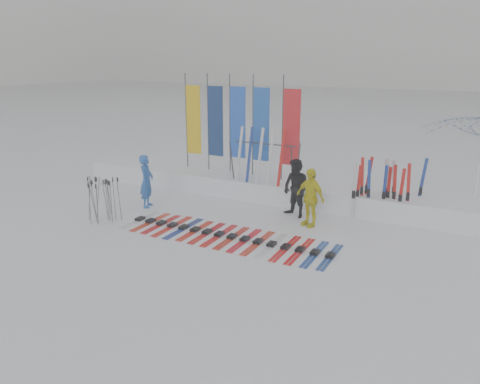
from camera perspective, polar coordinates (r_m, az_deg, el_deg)
The scene contains 11 objects.
ground at distance 11.02m, azimuth -4.78°, elevation -6.94°, with size 120.00×120.00×0.00m, color white.
snow_bank at distance 14.79m, azimuth 4.65°, elevation 0.37°, with size 14.00×1.60×0.60m, color white.
person_blue at distance 14.05m, azimuth -11.32°, elevation 1.31°, with size 0.57×0.38×1.57m, color #1E56B3.
person_black at distance 12.99m, azimuth 6.83°, elevation 0.43°, with size 0.79×0.62×1.63m, color black.
person_yellow at distance 12.35m, azimuth 8.53°, elevation -0.65°, with size 0.91×0.38×1.56m, color yellow.
tent_canopy at distance 14.20m, azimuth 27.09°, elevation 2.81°, with size 3.20×3.26×2.93m, color white.
ski_row at distance 11.67m, azimuth -1.72°, elevation -5.34°, with size 5.53×1.69×0.07m.
pole_cluster at distance 13.12m, azimuth -16.42°, elevation -0.97°, with size 0.89×0.73×1.26m.
feather_flags at distance 15.24m, azimuth -0.29°, elevation 8.37°, with size 4.18×0.26×3.20m.
ski_rack at distance 14.29m, azimuth 3.01°, elevation 4.32°, with size 2.04×0.80×1.23m.
upright_skis at distance 13.39m, azimuth 17.09°, elevation 0.21°, with size 1.67×1.11×1.67m.
Camera 1 is at (5.44, -8.55, 4.32)m, focal length 35.00 mm.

